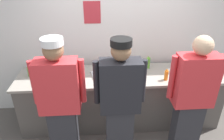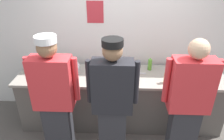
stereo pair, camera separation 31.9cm
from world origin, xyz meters
The scene contains 17 objects.
ground_plane centered at (0.00, 0.00, 0.00)m, with size 9.00×9.00×0.00m, color #514C47.
wall_back centered at (0.00, 0.90, 1.46)m, with size 5.01×0.11×2.92m.
prep_counter centered at (0.00, 0.39, 0.45)m, with size 3.19×0.75×0.89m.
chef_near_left centered at (-0.82, -0.34, 0.94)m, with size 0.63×0.24×1.75m.
chef_center centered at (-0.10, -0.37, 0.93)m, with size 0.62×0.24×1.73m.
chef_far_right centered at (0.81, -0.34, 0.92)m, with size 0.63×0.24×1.74m.
plate_stack_front centered at (-1.17, 0.31, 0.91)m, with size 0.22×0.22×0.05m.
mixing_bowl_steel centered at (-0.85, 0.47, 0.94)m, with size 0.40×0.40×0.10m, color #B7BABF.
sheet_tray centered at (-0.23, 0.37, 0.90)m, with size 0.43×0.35×0.02m, color #B7BABF.
squeeze_bottle_primary centered at (0.46, 0.59, 0.99)m, with size 0.06×0.06×0.21m.
squeeze_bottle_secondary centered at (-1.40, 0.45, 0.97)m, with size 0.06×0.06×0.18m.
squeeze_bottle_spare centered at (0.64, 0.19, 0.98)m, with size 0.06×0.06×0.18m.
ramekin_red_sauce centered at (1.07, 0.27, 0.91)m, with size 0.08×0.08×0.04m.
ramekin_green_sauce centered at (0.80, 0.43, 0.91)m, with size 0.09×0.09×0.04m.
ramekin_yellow_sauce centered at (1.14, 0.48, 0.91)m, with size 0.11×0.11×0.05m.
deli_cup centered at (-1.00, 0.21, 0.93)m, with size 0.09×0.09×0.09m, color white.
chefs_knife centered at (0.23, 0.45, 0.89)m, with size 0.28×0.03×0.02m.
Camera 2 is at (-0.02, -2.42, 2.43)m, focal length 33.31 mm.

